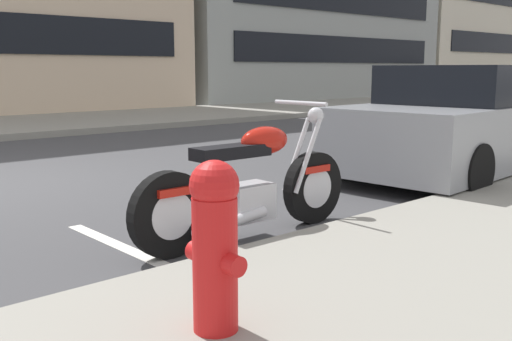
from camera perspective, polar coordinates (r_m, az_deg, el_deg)
sidewalk_far_curb at (r=20.27m, az=2.73°, el=5.99°), size 120.00×5.00×0.14m
parking_stall_stripe at (r=4.66m, az=-11.34°, el=-7.88°), size 0.12×2.20×0.01m
parked_motorcycle at (r=4.91m, az=-0.52°, el=-1.59°), size 2.22×0.62×1.13m
parked_car_at_intersection at (r=8.33m, az=19.21°, el=4.24°), size 4.20×2.04×1.45m
fire_hydrant at (r=2.85m, az=-3.99°, el=-6.88°), size 0.24×0.36×0.84m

